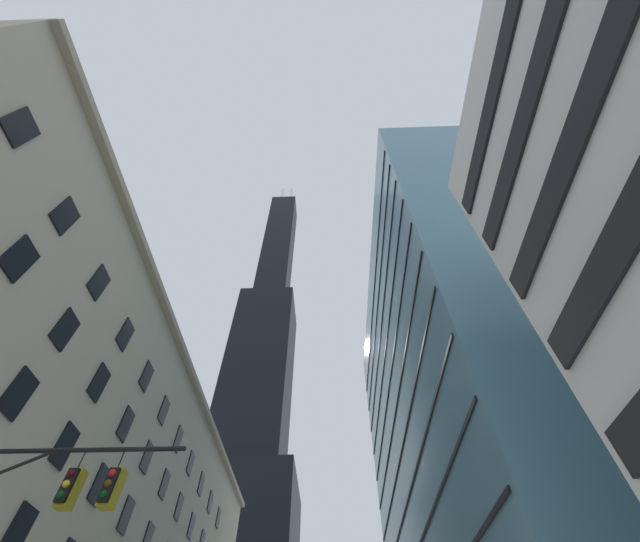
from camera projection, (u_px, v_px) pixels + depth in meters
name	position (u px, v px, depth m)	size (l,w,h in m)	color
station_building	(64.00, 518.00, 31.39)	(15.18, 66.67, 27.62)	#B2A88E
dark_skyscraper	(253.00, 414.00, 113.52)	(28.49, 28.49, 216.53)	black
glass_office_midrise	(480.00, 412.00, 42.23)	(19.65, 47.04, 50.47)	teal
traffic_signal_mast	(16.00, 524.00, 10.14)	(6.74, 0.63, 7.50)	black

